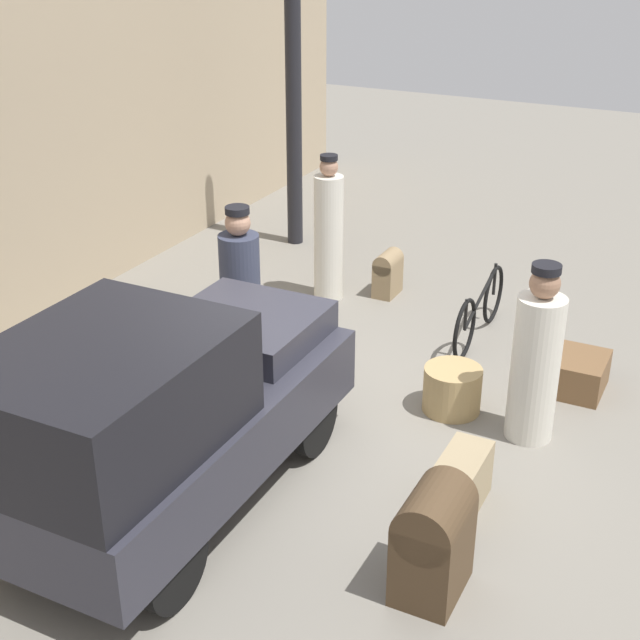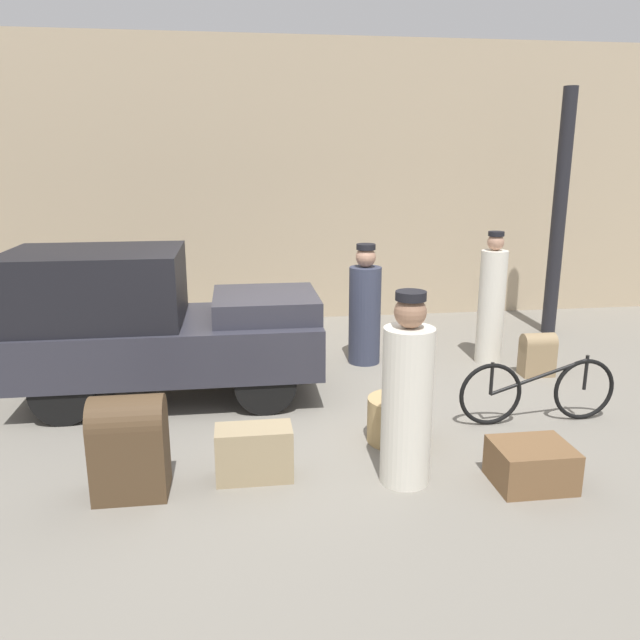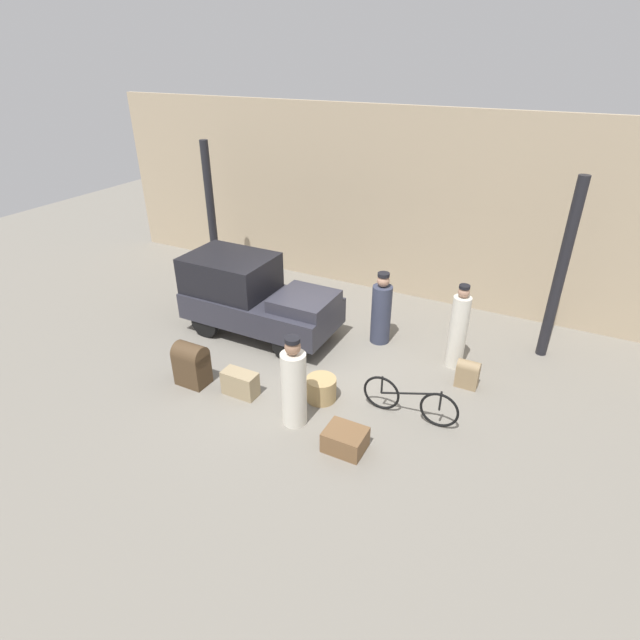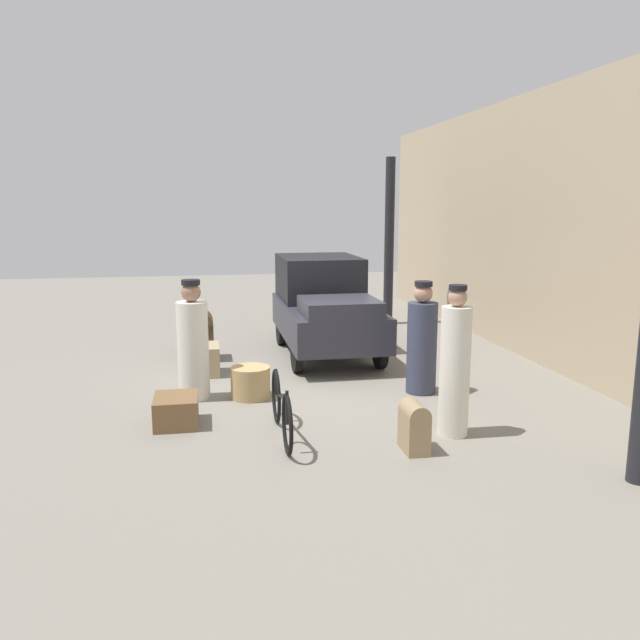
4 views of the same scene
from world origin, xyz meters
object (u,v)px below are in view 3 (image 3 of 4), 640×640
porter_standing_middle (294,385)px  conductor_in_dark_uniform (381,311)px  porter_with_bicycle (458,330)px  trunk_barrel_dark (468,373)px  suitcase_tan_flat (345,440)px  wicker_basket (321,389)px  trunk_wicker_pale (191,363)px  trunk_umber_medium (240,383)px  truck (252,295)px  bicycle (410,401)px

porter_standing_middle → conductor_in_dark_uniform: size_ratio=1.03×
porter_with_bicycle → trunk_barrel_dark: size_ratio=3.18×
suitcase_tan_flat → wicker_basket: bearing=133.6°
conductor_in_dark_uniform → trunk_wicker_pale: (-2.56, -3.07, -0.27)m
porter_with_bicycle → trunk_umber_medium: porter_with_bicycle is taller
conductor_in_dark_uniform → trunk_barrel_dark: conductor_in_dark_uniform is taller
conductor_in_dark_uniform → trunk_umber_medium: 3.37m
truck → porter_with_bicycle: porter_with_bicycle is taller
truck → trunk_wicker_pale: truck is taller
wicker_basket → conductor_in_dark_uniform: size_ratio=0.34×
truck → wicker_basket: size_ratio=6.14×
truck → porter_with_bicycle: size_ratio=1.91×
wicker_basket → trunk_barrel_dark: trunk_barrel_dark is taller
porter_standing_middle → conductor_in_dark_uniform: bearing=84.5°
conductor_in_dark_uniform → trunk_umber_medium: (-1.56, -2.95, -0.48)m
porter_with_bicycle → trunk_umber_medium: 4.27m
bicycle → conductor_in_dark_uniform: 2.59m
porter_with_bicycle → conductor_in_dark_uniform: 1.67m
truck → trunk_umber_medium: 2.41m
trunk_barrel_dark → trunk_umber_medium: (-3.61, -2.14, -0.06)m
suitcase_tan_flat → trunk_wicker_pale: size_ratio=0.75×
trunk_barrel_dark → porter_with_bicycle: bearing=123.0°
wicker_basket → conductor_in_dark_uniform: bearing=85.5°
truck → wicker_basket: truck is taller
porter_with_bicycle → porter_standing_middle: bearing=-123.5°
bicycle → trunk_barrel_dark: (0.68, 1.35, -0.05)m
porter_with_bicycle → trunk_wicker_pale: (-4.21, -2.87, -0.36)m
truck → porter_with_bicycle: 4.35m
trunk_umber_medium → truck: bearing=117.6°
trunk_barrel_dark → conductor_in_dark_uniform: bearing=158.5°
bicycle → trunk_barrel_dark: size_ratio=3.06×
porter_standing_middle → conductor_in_dark_uniform: porter_standing_middle is taller
bicycle → wicker_basket: 1.58m
trunk_wicker_pale → porter_with_bicycle: bearing=34.2°
wicker_basket → trunk_wicker_pale: bearing=-164.2°
bicycle → suitcase_tan_flat: bicycle is taller
bicycle → porter_standing_middle: size_ratio=1.02×
trunk_barrel_dark → suitcase_tan_flat: bearing=-117.3°
porter_standing_middle → suitcase_tan_flat: bearing=-11.3°
porter_standing_middle → trunk_barrel_dark: size_ratio=3.00×
bicycle → porter_with_bicycle: porter_with_bicycle is taller
truck → trunk_wicker_pale: size_ratio=3.94×
truck → porter_standing_middle: bearing=-44.2°
conductor_in_dark_uniform → porter_with_bicycle: bearing=-7.0°
porter_with_bicycle → porter_standing_middle: (-1.96, -2.96, -0.06)m
porter_standing_middle → trunk_barrel_dark: 3.36m
truck → bicycle: 4.24m
bicycle → truck: bearing=162.4°
porter_standing_middle → conductor_in_dark_uniform: (0.30, 3.16, -0.03)m
suitcase_tan_flat → trunk_umber_medium: size_ratio=0.98×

